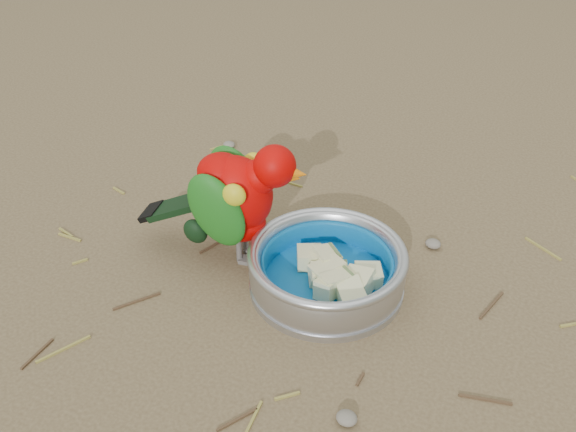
% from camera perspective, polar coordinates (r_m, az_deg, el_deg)
% --- Properties ---
extents(ground, '(60.00, 60.00, 0.00)m').
position_cam_1_polar(ground, '(0.87, 4.13, -6.45)').
color(ground, brown).
extents(food_bowl, '(0.21, 0.21, 0.02)m').
position_cam_1_polar(food_bowl, '(0.86, 3.43, -5.94)').
color(food_bowl, '#B2B2BA').
rests_on(food_bowl, ground).
extents(bowl_wall, '(0.21, 0.21, 0.04)m').
position_cam_1_polar(bowl_wall, '(0.84, 3.50, -4.40)').
color(bowl_wall, '#B2B2BA').
rests_on(bowl_wall, food_bowl).
extents(fruit_wedges, '(0.12, 0.12, 0.03)m').
position_cam_1_polar(fruit_wedges, '(0.85, 3.48, -4.77)').
color(fruit_wedges, beige).
rests_on(fruit_wedges, food_bowl).
extents(lory_parrot, '(0.23, 0.14, 0.18)m').
position_cam_1_polar(lory_parrot, '(0.87, -4.55, 1.09)').
color(lory_parrot, '#B60200').
rests_on(lory_parrot, ground).
extents(ground_debris, '(0.90, 0.80, 0.01)m').
position_cam_1_polar(ground_debris, '(0.94, 3.74, -2.22)').
color(ground_debris, olive).
rests_on(ground_debris, ground).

